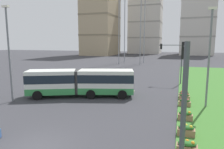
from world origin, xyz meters
TOP-DOWN VIEW (x-y plane):
  - ground_plane at (0.00, 0.00)m, footprint 260.00×260.00m
  - articulated_bus at (-2.71, 11.25)m, footprint 11.88×6.46m
  - flower_planter_0 at (8.34, 2.00)m, footprint 1.10×0.56m
  - flower_planter_1 at (8.34, 4.27)m, footprint 1.10×0.56m
  - flower_planter_2 at (8.34, 7.13)m, footprint 1.10×0.56m
  - flower_planter_3 at (8.34, 10.88)m, footprint 1.10×0.56m
  - flower_planter_4 at (8.34, 13.04)m, footprint 1.10×0.56m
  - flower_planter_5 at (8.34, 14.03)m, footprint 1.10×0.56m
  - traffic_light_far_right at (6.88, 22.00)m, footprint 3.32×0.28m
  - traffic_light_near_right at (7.94, -1.51)m, footprint 0.28×4.52m
  - streetlight_left at (-8.50, 7.13)m, footprint 0.70×0.28m
  - streetlight_median at (10.24, 11.38)m, footprint 0.70×0.28m
  - apartment_tower_west at (-30.00, 86.99)m, footprint 14.48×19.93m
  - apartment_tower_westcentre at (-11.75, 109.67)m, footprint 17.34×15.62m
  - apartment_tower_centre at (14.58, 103.69)m, footprint 15.57×18.11m

SIDE VIEW (x-z plane):
  - ground_plane at x=0.00m, z-range 0.00..0.00m
  - flower_planter_0 at x=8.34m, z-range 0.06..0.80m
  - flower_planter_1 at x=8.34m, z-range 0.06..0.80m
  - flower_planter_2 at x=8.34m, z-range 0.06..0.80m
  - flower_planter_3 at x=8.34m, z-range 0.06..0.80m
  - flower_planter_4 at x=8.34m, z-range 0.06..0.80m
  - flower_planter_5 at x=8.34m, z-range 0.06..0.80m
  - articulated_bus at x=-2.71m, z-range 0.15..3.15m
  - traffic_light_far_right at x=6.88m, z-range 1.08..6.95m
  - traffic_light_near_right at x=7.94m, z-range 1.18..7.24m
  - streetlight_median at x=10.24m, z-range 0.44..9.57m
  - streetlight_left at x=-8.50m, z-range 0.45..10.03m
  - apartment_tower_westcentre at x=-11.75m, z-range 0.02..41.78m
  - apartment_tower_centre at x=14.58m, z-range 0.02..42.40m
  - apartment_tower_west at x=-30.00m, z-range 0.02..45.88m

